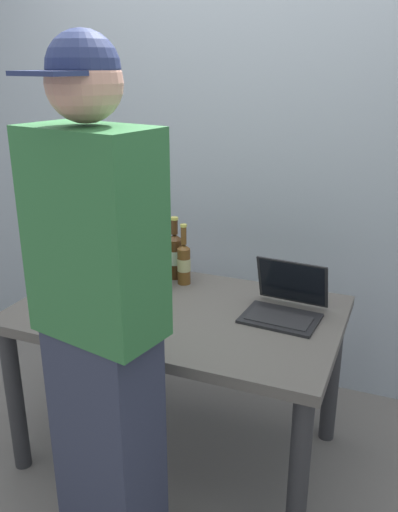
{
  "coord_description": "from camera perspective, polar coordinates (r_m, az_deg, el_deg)",
  "views": [
    {
      "loc": [
        0.86,
        -1.88,
        1.71
      ],
      "look_at": [
        0.1,
        0.0,
        0.98
      ],
      "focal_mm": 37.71,
      "sensor_mm": 36.0,
      "label": 1
    }
  ],
  "objects": [
    {
      "name": "ground_plane",
      "position": [
        2.68,
        -2.0,
        -19.85
      ],
      "size": [
        8.0,
        8.0,
        0.0
      ],
      "primitive_type": "plane",
      "color": "slate",
      "rests_on": "ground"
    },
    {
      "name": "desk",
      "position": [
        2.33,
        -2.19,
        -7.93
      ],
      "size": [
        1.35,
        0.83,
        0.73
      ],
      "color": "#56514C",
      "rests_on": "ground"
    },
    {
      "name": "beer_bottle_amber",
      "position": [
        2.61,
        -5.73,
        0.29
      ],
      "size": [
        0.08,
        0.08,
        0.29
      ],
      "color": "#333333",
      "rests_on": "desk"
    },
    {
      "name": "beer_bottle_dark",
      "position": [
        2.57,
        -2.58,
        0.15
      ],
      "size": [
        0.08,
        0.08,
        0.3
      ],
      "color": "#472B14",
      "rests_on": "desk"
    },
    {
      "name": "beer_bottle_green",
      "position": [
        2.46,
        -4.08,
        -1.05
      ],
      "size": [
        0.07,
        0.07,
        0.28
      ],
      "color": "#1E5123",
      "rests_on": "desk"
    },
    {
      "name": "person_figure",
      "position": [
        1.69,
        -10.31,
        -8.34
      ],
      "size": [
        0.42,
        0.34,
        1.8
      ],
      "color": "#2D3347",
      "rests_on": "ground"
    },
    {
      "name": "coffee_mug",
      "position": [
        2.62,
        -7.96,
        -1.35
      ],
      "size": [
        0.11,
        0.08,
        0.08
      ],
      "color": "white",
      "rests_on": "desk"
    },
    {
      "name": "laptop",
      "position": [
        2.24,
        9.11,
        -4.99
      ],
      "size": [
        0.32,
        0.31,
        0.21
      ],
      "color": "black",
      "rests_on": "desk"
    },
    {
      "name": "beer_bottle_brown",
      "position": [
        2.5,
        -1.61,
        -0.65
      ],
      "size": [
        0.06,
        0.06,
        0.29
      ],
      "color": "brown",
      "rests_on": "desk"
    },
    {
      "name": "back_wall",
      "position": [
        2.9,
        4.8,
        11.58
      ],
      "size": [
        6.0,
        0.1,
        2.6
      ],
      "primitive_type": "cube",
      "color": "#99A3AD",
      "rests_on": "ground"
    }
  ]
}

